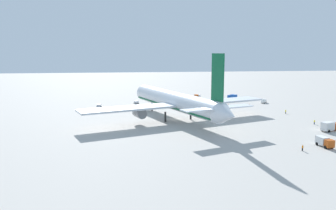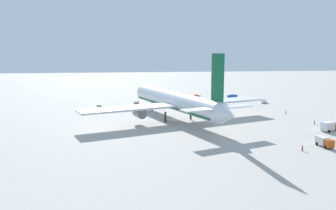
{
  "view_description": "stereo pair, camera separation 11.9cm",
  "coord_description": "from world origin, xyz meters",
  "views": [
    {
      "loc": [
        -127.53,
        20.47,
        25.99
      ],
      "look_at": [
        -3.73,
        3.08,
        6.22
      ],
      "focal_mm": 36.38,
      "sensor_mm": 36.0,
      "label": 1
    },
    {
      "loc": [
        -127.55,
        20.35,
        25.99
      ],
      "look_at": [
        -3.73,
        3.08,
        6.22
      ],
      "focal_mm": 36.38,
      "sensor_mm": 36.0,
      "label": 2
    }
  ],
  "objects": [
    {
      "name": "service_truck_4",
      "position": [
        54.67,
        -21.43,
        1.38
      ],
      "size": [
        7.06,
        4.95,
        2.71
      ],
      "color": "#BF4C14",
      "rests_on": "ground"
    },
    {
      "name": "service_truck_0",
      "position": [
        -26.82,
        -47.31,
        1.68
      ],
      "size": [
        4.56,
        6.98,
        3.15
      ],
      "color": "#BF4C14",
      "rests_on": "ground"
    },
    {
      "name": "airliner",
      "position": [
        -1.2,
        -0.4,
        7.09
      ],
      "size": [
        70.49,
        73.65,
        25.39
      ],
      "color": "silver",
      "rests_on": "ground"
    },
    {
      "name": "baggage_cart_0",
      "position": [
        42.23,
        12.76,
        0.75
      ],
      "size": [
        2.91,
        2.87,
        1.36
      ],
      "color": "gray",
      "rests_on": "ground"
    },
    {
      "name": "traffic_cone_0",
      "position": [
        31.29,
        -31.94,
        0.28
      ],
      "size": [
        0.36,
        0.36,
        0.55
      ],
      "primitive_type": "cone",
      "color": "orange",
      "rests_on": "ground"
    },
    {
      "name": "ground_worker_1",
      "position": [
        4.98,
        -48.16,
        0.9
      ],
      "size": [
        0.56,
        0.56,
        1.77
      ],
      "color": "#3F3F47",
      "rests_on": "ground"
    },
    {
      "name": "service_van",
      "position": [
        35.12,
        -51.63,
        1.03
      ],
      "size": [
        4.65,
        4.1,
        1.97
      ],
      "color": "white",
      "rests_on": "ground"
    },
    {
      "name": "ground_plane",
      "position": [
        0.0,
        0.0,
        0.0
      ],
      "size": [
        600.0,
        600.0,
        0.0
      ],
      "primitive_type": "plane",
      "color": "#ADA8A0"
    },
    {
      "name": "baggage_cart_1",
      "position": [
        45.02,
        -4.01,
        0.72
      ],
      "size": [
        2.45,
        3.15,
        1.3
      ],
      "color": "#26598C",
      "rests_on": "ground"
    },
    {
      "name": "ground_worker_0",
      "position": [
        -46.63,
        -26.72,
        0.84
      ],
      "size": [
        0.47,
        0.47,
        1.65
      ],
      "color": "black",
      "rests_on": "ground"
    },
    {
      "name": "service_truck_2",
      "position": [
        46.29,
        -38.84,
        1.7
      ],
      "size": [
        5.27,
        4.65,
        3.2
      ],
      "color": "#194CA5",
      "rests_on": "ground"
    },
    {
      "name": "service_truck_5",
      "position": [
        -43.76,
        -34.74,
        1.48
      ],
      "size": [
        5.71,
        2.79,
        2.64
      ],
      "color": "#BF4C14",
      "rests_on": "ground"
    },
    {
      "name": "traffic_cone_1",
      "position": [
        31.66,
        -42.55,
        0.28
      ],
      "size": [
        0.36,
        0.36,
        0.55
      ],
      "primitive_type": "cone",
      "color": "orange",
      "rests_on": "ground"
    },
    {
      "name": "baggage_cart_2",
      "position": [
        32.75,
        30.67,
        0.8
      ],
      "size": [
        3.04,
        2.42,
        1.48
      ],
      "color": "#26598C",
      "rests_on": "ground"
    },
    {
      "name": "ground_worker_2",
      "position": [
        -16.26,
        -48.37,
        0.86
      ],
      "size": [
        0.54,
        0.54,
        1.69
      ],
      "color": "navy",
      "rests_on": "ground"
    },
    {
      "name": "service_truck_3",
      "position": [
        46.96,
        -12.4,
        1.57
      ],
      "size": [
        2.99,
        5.71,
        2.79
      ],
      "color": "black",
      "rests_on": "ground"
    }
  ]
}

